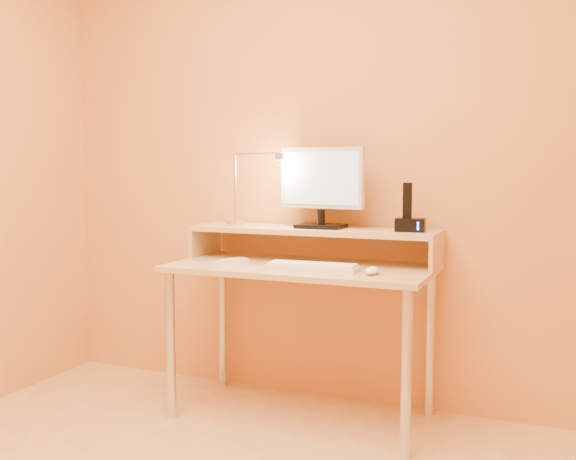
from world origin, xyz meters
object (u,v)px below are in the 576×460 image
at_px(monitor_panel, 322,178).
at_px(lamp_base, 235,223).
at_px(remote_control, 232,262).
at_px(mouse, 372,271).
at_px(keyboard, 312,268).
at_px(phone_dock, 410,225).

relative_size(monitor_panel, lamp_base, 4.23).
bearing_deg(monitor_panel, remote_control, -139.88).
bearing_deg(lamp_base, mouse, -18.09).
xyz_separation_m(keyboard, mouse, (0.27, -0.01, 0.01)).
bearing_deg(remote_control, phone_dock, 40.01).
relative_size(lamp_base, keyboard, 0.25).
xyz_separation_m(phone_dock, remote_control, (-0.78, -0.23, -0.18)).
bearing_deg(remote_control, lamp_base, 136.09).
xyz_separation_m(monitor_panel, mouse, (0.33, -0.29, -0.38)).
bearing_deg(phone_dock, remote_control, -169.77).
distance_m(monitor_panel, phone_dock, 0.48).
distance_m(monitor_panel, remote_control, 0.58).
height_order(lamp_base, phone_dock, phone_dock).
relative_size(keyboard, remote_control, 2.34).
distance_m(monitor_panel, mouse, 0.58).
height_order(phone_dock, remote_control, phone_dock).
bearing_deg(keyboard, remote_control, 171.74).
relative_size(monitor_panel, remote_control, 2.45).
distance_m(phone_dock, mouse, 0.35).
bearing_deg(remote_control, monitor_panel, 57.79).
relative_size(phone_dock, mouse, 1.32).
height_order(monitor_panel, lamp_base, monitor_panel).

